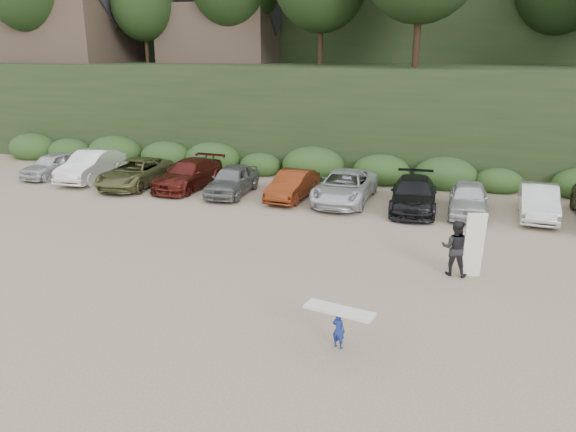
% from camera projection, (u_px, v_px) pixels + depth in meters
% --- Properties ---
extents(ground, '(120.00, 120.00, 0.00)m').
position_uv_depth(ground, '(270.00, 282.00, 17.83)').
color(ground, tan).
rests_on(ground, ground).
extents(parked_cars, '(39.38, 5.98, 1.64)m').
position_uv_depth(parked_cars, '(381.00, 190.00, 26.16)').
color(parked_cars, silver).
rests_on(parked_cars, ground).
extents(child_surfer, '(1.82, 0.82, 1.05)m').
position_uv_depth(child_surfer, '(339.00, 321.00, 13.79)').
color(child_surfer, navy).
rests_on(child_surfer, ground).
extents(adult_surfer, '(1.38, 0.78, 2.20)m').
position_uv_depth(adult_surfer, '(457.00, 248.00, 18.14)').
color(adult_surfer, black).
rests_on(adult_surfer, ground).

